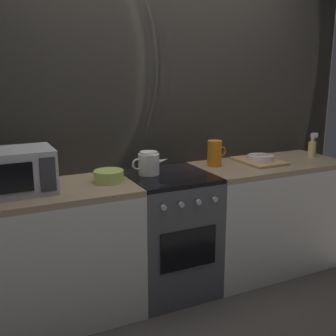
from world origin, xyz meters
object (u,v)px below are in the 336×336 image
stove_unit (169,234)px  kettle (149,163)px  mixing_bowl (109,176)px  pitcher (215,153)px  microwave (15,171)px  dish_pile (260,160)px  spray_bottle (312,148)px

stove_unit → kettle: bearing=148.7°
mixing_bowl → pitcher: (0.88, 0.09, 0.06)m
microwave → mixing_bowl: 0.59m
microwave → kettle: bearing=3.6°
kettle → dish_pile: size_ratio=0.71×
microwave → mixing_bowl: bearing=-1.3°
kettle → spray_bottle: (1.48, -0.06, -0.00)m
stove_unit → mixing_bowl: size_ratio=4.50×
kettle → dish_pile: (0.95, -0.04, -0.06)m
microwave → pitcher: size_ratio=2.30×
kettle → dish_pile: bearing=-2.4°
dish_pile → spray_bottle: bearing=-2.2°
kettle → mixing_bowl: bearing=-167.7°
spray_bottle → pitcher: bearing=175.3°
kettle → pitcher: size_ratio=1.42×
stove_unit → dish_pile: dish_pile is taller
microwave → pitcher: bearing=2.9°
stove_unit → microwave: bearing=179.0°
mixing_bowl → dish_pile: size_ratio=0.50×
mixing_bowl → spray_bottle: 1.81m
microwave → spray_bottle: bearing=-0.1°
microwave → dish_pile: bearing=0.6°
pitcher → spray_bottle: size_ratio=0.99×
kettle → stove_unit: bearing=-31.3°
stove_unit → pitcher: bearing=11.8°
microwave → spray_bottle: size_ratio=2.27×
pitcher → dish_pile: size_ratio=0.50×
spray_bottle → kettle: bearing=177.7°
stove_unit → dish_pile: (0.83, 0.04, 0.47)m
kettle → pitcher: bearing=1.6°
microwave → stove_unit: bearing=-1.0°
pitcher → spray_bottle: (0.92, -0.08, -0.02)m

